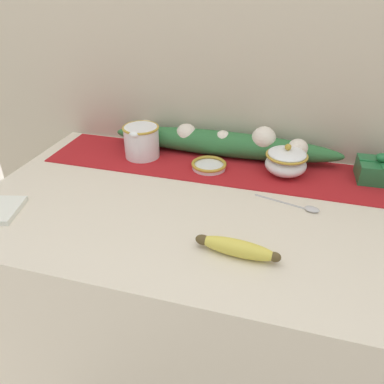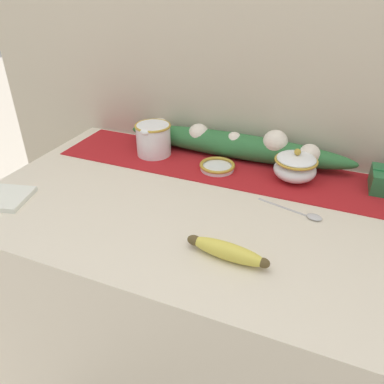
# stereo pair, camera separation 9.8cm
# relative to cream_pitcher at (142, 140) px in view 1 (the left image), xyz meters

# --- Properties ---
(countertop) EXTENTS (1.22, 0.72, 0.93)m
(countertop) POSITION_rel_cream_pitcher_xyz_m (0.26, -0.23, -0.53)
(countertop) COLOR beige
(countertop) RESTS_ON ground_plane
(back_wall) EXTENTS (2.02, 0.04, 2.40)m
(back_wall) POSITION_rel_cream_pitcher_xyz_m (0.26, 0.15, 0.21)
(back_wall) COLOR #B7AD99
(back_wall) RESTS_ON ground_plane
(table_runner) EXTENTS (1.12, 0.25, 0.00)m
(table_runner) POSITION_rel_cream_pitcher_xyz_m (0.26, -0.00, -0.06)
(table_runner) COLOR #A8191E
(table_runner) RESTS_ON countertop
(cream_pitcher) EXTENTS (0.12, 0.14, 0.11)m
(cream_pitcher) POSITION_rel_cream_pitcher_xyz_m (0.00, 0.00, 0.00)
(cream_pitcher) COLOR white
(cream_pitcher) RESTS_ON countertop
(sugar_bowl) EXTENTS (0.13, 0.13, 0.10)m
(sugar_bowl) POSITION_rel_cream_pitcher_xyz_m (0.47, -0.00, -0.01)
(sugar_bowl) COLOR white
(sugar_bowl) RESTS_ON countertop
(small_dish) EXTENTS (0.11, 0.11, 0.02)m
(small_dish) POSITION_rel_cream_pitcher_xyz_m (0.24, -0.03, -0.05)
(small_dish) COLOR white
(small_dish) RESTS_ON countertop
(banana) EXTENTS (0.20, 0.06, 0.04)m
(banana) POSITION_rel_cream_pitcher_xyz_m (0.40, -0.42, -0.04)
(banana) COLOR #DBCC4C
(banana) RESTS_ON countertop
(spoon) EXTENTS (0.18, 0.06, 0.01)m
(spoon) POSITION_rel_cream_pitcher_xyz_m (0.55, -0.18, -0.06)
(spoon) COLOR #B7B7BC
(spoon) RESTS_ON countertop
(gift_box) EXTENTS (0.13, 0.11, 0.09)m
(gift_box) POSITION_rel_cream_pitcher_xyz_m (0.74, 0.04, -0.03)
(gift_box) COLOR #236638
(gift_box) RESTS_ON countertop
(poinsettia_garland) EXTENTS (0.78, 0.10, 0.11)m
(poinsettia_garland) POSITION_rel_cream_pitcher_xyz_m (0.26, 0.08, -0.01)
(poinsettia_garland) COLOR #2D6B38
(poinsettia_garland) RESTS_ON countertop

